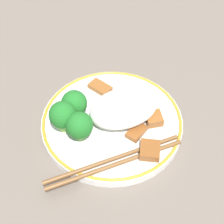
% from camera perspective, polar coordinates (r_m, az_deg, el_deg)
% --- Properties ---
extents(ground_plane, '(3.00, 3.00, 0.00)m').
position_cam_1_polar(ground_plane, '(0.60, 0.00, -2.14)').
color(ground_plane, '#665B51').
extents(plate, '(0.22, 0.22, 0.02)m').
position_cam_1_polar(plate, '(0.59, 0.00, -1.60)').
color(plate, white).
rests_on(plate, ground_plane).
extents(rice_mound, '(0.11, 0.07, 0.04)m').
position_cam_1_polar(rice_mound, '(0.57, 1.96, 0.27)').
color(rice_mound, white).
rests_on(rice_mound, plate).
extents(broccoli_back_left, '(0.04, 0.04, 0.05)m').
position_cam_1_polar(broccoli_back_left, '(0.58, -5.77, 1.28)').
color(broccoli_back_left, '#7FB756').
rests_on(broccoli_back_left, plate).
extents(broccoli_back_center, '(0.04, 0.04, 0.05)m').
position_cam_1_polar(broccoli_back_center, '(0.56, -7.51, -0.52)').
color(broccoli_back_center, '#7FB756').
rests_on(broccoli_back_center, plate).
extents(broccoli_back_right, '(0.04, 0.04, 0.05)m').
position_cam_1_polar(broccoli_back_right, '(0.55, -4.99, -2.06)').
color(broccoli_back_right, '#7FB756').
rests_on(broccoli_back_right, plate).
extents(meat_near_front, '(0.04, 0.04, 0.01)m').
position_cam_1_polar(meat_near_front, '(0.63, -1.83, 3.77)').
color(meat_near_front, brown).
rests_on(meat_near_front, plate).
extents(meat_near_left, '(0.03, 0.03, 0.01)m').
position_cam_1_polar(meat_near_left, '(0.58, 6.38, -1.00)').
color(meat_near_left, brown).
rests_on(meat_near_left, plate).
extents(meat_near_right, '(0.04, 0.04, 0.01)m').
position_cam_1_polar(meat_near_right, '(0.55, 5.79, -5.83)').
color(meat_near_right, brown).
rests_on(meat_near_right, plate).
extents(meat_near_back, '(0.04, 0.04, 0.01)m').
position_cam_1_polar(meat_near_back, '(0.57, 3.78, -3.02)').
color(meat_near_back, brown).
rests_on(meat_near_back, plate).
extents(chopsticks, '(0.21, 0.02, 0.01)m').
position_cam_1_polar(chopsticks, '(0.54, 0.34, -7.58)').
color(chopsticks, brown).
rests_on(chopsticks, plate).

